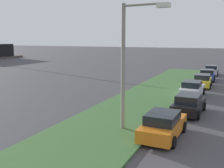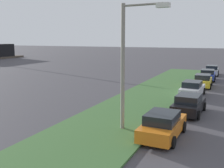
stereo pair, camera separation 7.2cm
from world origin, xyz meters
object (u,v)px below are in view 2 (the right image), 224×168
(parked_car_white, at_px, (192,89))
(streetlight, at_px, (128,58))
(parked_car_orange, at_px, (163,125))
(parked_car_yellow, at_px, (203,81))
(parked_car_blue, at_px, (207,75))
(parked_car_black, at_px, (189,104))
(parked_car_silver, at_px, (212,70))

(parked_car_white, distance_m, streetlight, 12.74)
(parked_car_orange, bearing_deg, streetlight, 87.09)
(parked_car_white, height_order, parked_car_yellow, same)
(parked_car_orange, relative_size, parked_car_blue, 1.00)
(parked_car_white, distance_m, parked_car_yellow, 5.62)
(parked_car_blue, bearing_deg, parked_car_black, 178.89)
(parked_car_blue, bearing_deg, parked_car_white, 175.91)
(parked_car_orange, height_order, parked_car_blue, same)
(parked_car_yellow, distance_m, parked_car_silver, 11.22)
(parked_car_blue, relative_size, parked_car_silver, 1.00)
(parked_car_orange, xyz_separation_m, streetlight, (0.18, 2.19, 3.67))
(parked_car_black, bearing_deg, parked_car_white, 8.39)
(parked_car_yellow, bearing_deg, parked_car_blue, -1.84)
(parked_car_blue, bearing_deg, parked_car_yellow, 177.67)
(parked_car_orange, relative_size, parked_car_silver, 1.00)
(parked_car_white, height_order, parked_car_blue, same)
(parked_car_blue, bearing_deg, parked_car_silver, -2.81)
(parked_car_silver, height_order, streetlight, streetlight)
(parked_car_silver, bearing_deg, parked_car_white, 176.20)
(parked_car_black, xyz_separation_m, parked_car_silver, (23.38, 0.13, 0.00))
(parked_car_black, xyz_separation_m, parked_car_white, (6.55, 0.65, 0.00))
(parked_car_yellow, relative_size, parked_car_blue, 1.00)
(parked_car_orange, height_order, parked_car_white, same)
(parked_car_black, bearing_deg, parked_car_blue, 3.44)
(parked_car_black, distance_m, parked_car_silver, 23.38)
(parked_car_white, bearing_deg, parked_car_blue, -0.17)
(parked_car_black, height_order, parked_car_yellow, same)
(parked_car_black, relative_size, parked_car_blue, 1.01)
(parked_car_yellow, height_order, parked_car_blue, same)
(parked_car_black, distance_m, parked_car_white, 6.58)
(parked_car_yellow, xyz_separation_m, parked_car_silver, (11.22, -0.14, 0.00))
(parked_car_black, bearing_deg, parked_car_orange, 176.73)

